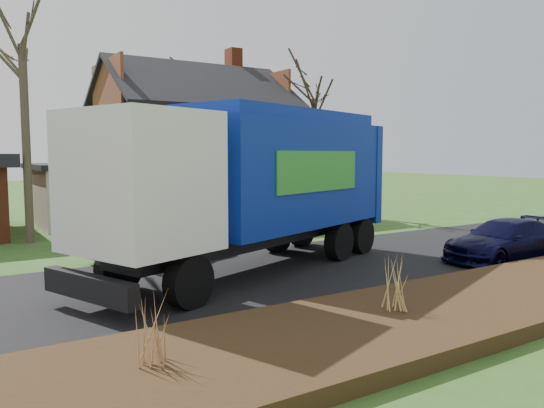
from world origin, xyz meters
TOP-DOWN VIEW (x-y plane):
  - ground at (0.00, 0.00)m, footprint 120.00×120.00m
  - road at (0.00, 0.00)m, footprint 80.00×7.00m
  - mulch_verge at (0.00, -5.30)m, footprint 80.00×3.50m
  - main_house at (1.49, 13.91)m, footprint 12.95×8.95m
  - garbage_truck at (-2.07, 0.53)m, footprint 10.96×6.41m
  - silver_sedan at (-3.91, 3.65)m, footprint 4.46×2.28m
  - navy_wagon at (5.02, -2.44)m, footprint 4.42×1.87m
  - tree_front_west at (-6.85, 9.10)m, footprint 3.38×3.38m
  - tree_front_east at (7.87, 11.18)m, footprint 3.23×3.23m
  - tree_back at (6.04, 21.03)m, footprint 3.46×3.46m
  - grass_clump_west at (-7.20, -5.11)m, footprint 0.38×0.31m
  - grass_clump_mid at (-2.35, -5.14)m, footprint 0.36×0.30m

SIDE VIEW (x-z plane):
  - ground at x=0.00m, z-range 0.00..0.00m
  - road at x=0.00m, z-range 0.00..0.02m
  - mulch_verge at x=0.00m, z-range 0.00..0.30m
  - navy_wagon at x=5.02m, z-range 0.00..1.27m
  - silver_sedan at x=-3.91m, z-range 0.00..1.40m
  - grass_clump_west at x=-7.20m, z-range 0.30..1.31m
  - grass_clump_mid at x=-2.35m, z-range 0.30..1.31m
  - garbage_truck at x=-2.07m, z-range 0.35..4.91m
  - main_house at x=1.49m, z-range -0.60..8.66m
  - tree_front_east at x=7.87m, z-range 2.80..11.77m
  - tree_front_west at x=-6.85m, z-range 3.26..13.32m
  - tree_back at x=6.04m, z-range 3.65..14.60m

